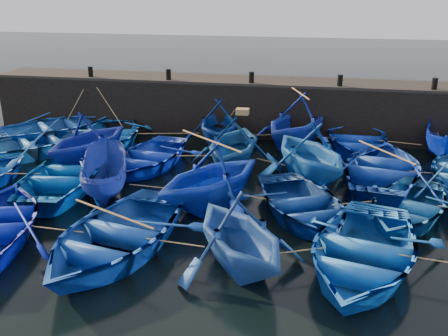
# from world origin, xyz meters

# --- Properties ---
(ground) EXTENTS (120.00, 120.00, 0.00)m
(ground) POSITION_xyz_m (0.00, 0.00, 0.00)
(ground) COLOR black
(ground) RESTS_ON ground
(quay_wall) EXTENTS (26.00, 2.50, 2.50)m
(quay_wall) POSITION_xyz_m (0.00, 10.50, 1.25)
(quay_wall) COLOR black
(quay_wall) RESTS_ON ground
(quay_top) EXTENTS (26.00, 2.50, 0.12)m
(quay_top) POSITION_xyz_m (0.00, 10.50, 2.56)
(quay_top) COLOR black
(quay_top) RESTS_ON quay_wall
(bollard_0) EXTENTS (0.24, 0.24, 0.50)m
(bollard_0) POSITION_xyz_m (-8.00, 9.60, 2.87)
(bollard_0) COLOR black
(bollard_0) RESTS_ON quay_top
(bollard_1) EXTENTS (0.24, 0.24, 0.50)m
(bollard_1) POSITION_xyz_m (-4.00, 9.60, 2.87)
(bollard_1) COLOR black
(bollard_1) RESTS_ON quay_top
(bollard_2) EXTENTS (0.24, 0.24, 0.50)m
(bollard_2) POSITION_xyz_m (0.00, 9.60, 2.87)
(bollard_2) COLOR black
(bollard_2) RESTS_ON quay_top
(bollard_3) EXTENTS (0.24, 0.24, 0.50)m
(bollard_3) POSITION_xyz_m (4.00, 9.60, 2.87)
(bollard_3) COLOR black
(bollard_3) RESTS_ON quay_top
(bollard_4) EXTENTS (0.24, 0.24, 0.50)m
(bollard_4) POSITION_xyz_m (8.00, 9.60, 2.87)
(bollard_4) COLOR black
(bollard_4) RESTS_ON quay_top
(boat_0) EXTENTS (6.81, 6.86, 1.17)m
(boat_0) POSITION_xyz_m (-9.05, 7.44, 0.58)
(boat_0) COLOR #154691
(boat_0) RESTS_ON ground
(boat_1) EXTENTS (5.06, 6.01, 1.06)m
(boat_1) POSITION_xyz_m (-6.03, 7.18, 0.53)
(boat_1) COLOR blue
(boat_1) RESTS_ON ground
(boat_2) EXTENTS (4.19, 4.64, 2.13)m
(boat_2) POSITION_xyz_m (-1.21, 7.91, 1.07)
(boat_2) COLOR navy
(boat_2) RESTS_ON ground
(boat_3) EXTENTS (5.59, 5.94, 2.49)m
(boat_3) POSITION_xyz_m (2.25, 8.33, 1.25)
(boat_3) COLOR #142D9C
(boat_3) RESTS_ON ground
(boat_4) EXTENTS (3.87, 5.39, 1.11)m
(boat_4) POSITION_xyz_m (4.88, 8.36, 0.56)
(boat_4) COLOR navy
(boat_4) RESTS_ON ground
(boat_5) EXTENTS (2.28, 4.32, 1.59)m
(boat_5) POSITION_xyz_m (8.41, 8.03, 0.79)
(boat_5) COLOR #0524CB
(boat_5) RESTS_ON ground
(boat_6) EXTENTS (6.18, 6.37, 1.08)m
(boat_6) POSITION_xyz_m (-8.60, 5.12, 0.54)
(boat_6) COLOR #235EA7
(boat_6) RESTS_ON ground
(boat_7) EXTENTS (4.77, 5.15, 2.23)m
(boat_7) POSITION_xyz_m (-5.73, 4.34, 1.11)
(boat_7) COLOR navy
(boat_7) RESTS_ON ground
(boat_8) EXTENTS (3.93, 5.14, 0.99)m
(boat_8) POSITION_xyz_m (-3.31, 4.54, 0.50)
(boat_8) COLOR #102EB7
(boat_8) RESTS_ON ground
(boat_9) EXTENTS (3.91, 4.48, 2.27)m
(boat_9) POSITION_xyz_m (0.06, 4.91, 1.14)
(boat_9) COLOR navy
(boat_9) RESTS_ON ground
(boat_10) EXTENTS (5.53, 5.73, 2.32)m
(boat_10) POSITION_xyz_m (3.00, 4.34, 1.16)
(boat_10) COLOR #1454A7
(boat_10) RESTS_ON ground
(boat_11) EXTENTS (4.99, 6.35, 1.20)m
(boat_11) POSITION_xyz_m (5.66, 4.61, 0.60)
(boat_11) COLOR navy
(boat_11) RESTS_ON ground
(boat_14) EXTENTS (4.42, 5.70, 1.09)m
(boat_14) POSITION_xyz_m (-5.47, 1.72, 0.54)
(boat_14) COLOR #03438F
(boat_14) RESTS_ON ground
(boat_15) EXTENTS (2.88, 4.35, 1.58)m
(boat_15) POSITION_xyz_m (-3.79, 1.40, 0.79)
(boat_15) COLOR navy
(boat_15) RESTS_ON ground
(boat_16) EXTENTS (5.47, 5.64, 2.27)m
(boat_16) POSITION_xyz_m (-0.04, 1.28, 1.13)
(boat_16) COLOR #0A289E
(boat_16) RESTS_ON ground
(boat_17) EXTENTS (5.18, 5.82, 1.00)m
(boat_17) POSITION_xyz_m (2.91, 1.04, 0.50)
(boat_17) COLOR navy
(boat_17) RESTS_ON ground
(boat_18) EXTENTS (4.71, 5.43, 0.94)m
(boat_18) POSITION_xyz_m (6.07, 1.61, 0.47)
(boat_18) COLOR #1C5B94
(boat_18) RESTS_ON ground
(boat_22) EXTENTS (4.98, 6.25, 1.16)m
(boat_22) POSITION_xyz_m (-1.92, -2.14, 0.58)
(boat_22) COLOR #124099
(boat_22) RESTS_ON ground
(boat_23) EXTENTS (5.06, 5.17, 2.07)m
(boat_23) POSITION_xyz_m (1.50, -2.27, 1.03)
(boat_23) COLOR #1E4B95
(boat_23) RESTS_ON ground
(boat_24) EXTENTS (5.05, 6.24, 1.14)m
(boat_24) POSITION_xyz_m (4.54, -1.69, 0.57)
(boat_24) COLOR blue
(boat_24) RESTS_ON ground
(wooden_crate) EXTENTS (0.48, 0.37, 0.22)m
(wooden_crate) POSITION_xyz_m (0.36, 4.91, 2.38)
(wooden_crate) COLOR olive
(wooden_crate) RESTS_ON boat_9
(mooring_ropes) EXTENTS (17.50, 11.87, 2.10)m
(mooring_ropes) POSITION_xyz_m (-0.18, 4.94, 0.88)
(mooring_ropes) COLOR tan
(mooring_ropes) RESTS_ON ground
(loose_oars) EXTENTS (9.84, 12.55, 1.39)m
(loose_oars) POSITION_xyz_m (1.49, 3.02, 1.81)
(loose_oars) COLOR #99724C
(loose_oars) RESTS_ON ground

